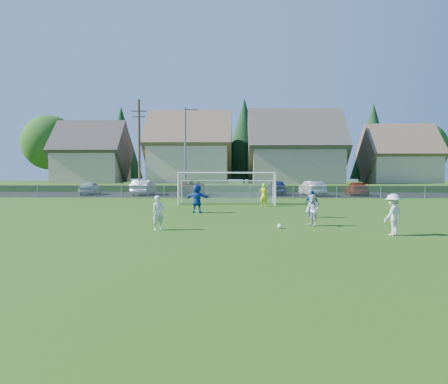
{
  "coord_description": "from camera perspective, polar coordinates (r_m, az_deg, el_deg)",
  "views": [
    {
      "loc": [
        0.67,
        -14.93,
        2.71
      ],
      "look_at": [
        0.0,
        8.0,
        1.4
      ],
      "focal_mm": 32.0,
      "sensor_mm": 36.0,
      "label": 1
    }
  ],
  "objects": [
    {
      "name": "car_g",
      "position": [
        43.72,
        18.39,
        0.45
      ],
      "size": [
        2.4,
        4.87,
        1.36
      ],
      "primitive_type": "imported",
      "rotation": [
        0.0,
        0.0,
        3.03
      ],
      "color": "maroon",
      "rests_on": "ground"
    },
    {
      "name": "ground",
      "position": [
        15.19,
        -0.89,
        -7.01
      ],
      "size": [
        160.0,
        160.0,
        0.0
      ],
      "primitive_type": "plane",
      "color": "#193D0C",
      "rests_on": "ground"
    },
    {
      "name": "utility_pole",
      "position": [
        43.21,
        -12.01,
        6.43
      ],
      "size": [
        1.6,
        0.26,
        10.0
      ],
      "color": "#473321",
      "rests_on": "ground"
    },
    {
      "name": "soccer_ball",
      "position": [
        18.49,
        7.98,
        -4.85
      ],
      "size": [
        0.22,
        0.22,
        0.22
      ],
      "primitive_type": "sphere",
      "color": "white",
      "rests_on": "ground"
    },
    {
      "name": "goalkeeper",
      "position": [
        29.1,
        5.71,
        -0.43
      ],
      "size": [
        0.69,
        0.53,
        1.68
      ],
      "primitive_type": "imported",
      "rotation": [
        0.0,
        0.0,
        2.91
      ],
      "color": "yellow",
      "rests_on": "ground"
    },
    {
      "name": "player_white_c",
      "position": [
        17.84,
        22.98,
        -2.97
      ],
      "size": [
        1.25,
        1.19,
        1.7
      ],
      "primitive_type": "imported",
      "rotation": [
        0.0,
        0.0,
        3.83
      ],
      "color": "silver",
      "rests_on": "ground"
    },
    {
      "name": "car_f",
      "position": [
        42.08,
        12.45,
        0.53
      ],
      "size": [
        2.16,
        4.73,
        1.5
      ],
      "primitive_type": "imported",
      "rotation": [
        0.0,
        0.0,
        3.27
      ],
      "color": "#B1B1B1",
      "rests_on": "ground"
    },
    {
      "name": "grass_embankment",
      "position": [
        49.99,
        0.91,
        0.62
      ],
      "size": [
        70.0,
        6.0,
        0.8
      ],
      "primitive_type": "cube",
      "color": "#1E420F",
      "rests_on": "ground"
    },
    {
      "name": "car_a",
      "position": [
        44.87,
        -18.52,
        0.54
      ],
      "size": [
        1.99,
        4.24,
        1.4
      ],
      "primitive_type": "imported",
      "rotation": [
        0.0,
        0.0,
        3.22
      ],
      "color": "#ADB0B5",
      "rests_on": "ground"
    },
    {
      "name": "car_c",
      "position": [
        42.74,
        -4.69,
        0.71
      ],
      "size": [
        3.38,
        6.11,
        1.62
      ],
      "primitive_type": "imported",
      "rotation": [
        0.0,
        0.0,
        3.27
      ],
      "color": "#5E0A0D",
      "rests_on": "ground"
    },
    {
      "name": "player_blue_b",
      "position": [
        24.81,
        -3.87,
        -0.93
      ],
      "size": [
        1.74,
        0.88,
        1.79
      ],
      "primitive_type": "imported",
      "rotation": [
        0.0,
        0.0,
        2.92
      ],
      "color": "#123BAC",
      "rests_on": "ground"
    },
    {
      "name": "car_b",
      "position": [
        42.81,
        -11.35,
        0.63
      ],
      "size": [
        1.83,
        4.83,
        1.57
      ],
      "primitive_type": "imported",
      "rotation": [
        0.0,
        0.0,
        3.11
      ],
      "color": "silver",
      "rests_on": "ground"
    },
    {
      "name": "chainlink_fence",
      "position": [
        36.99,
        0.64,
        0.04
      ],
      "size": [
        52.06,
        0.06,
        1.2
      ],
      "color": "gray",
      "rests_on": "ground"
    },
    {
      "name": "tree_row",
      "position": [
        63.8,
        2.03,
        7.04
      ],
      "size": [
        65.98,
        12.36,
        13.8
      ],
      "color": "#382616",
      "rests_on": "ground"
    },
    {
      "name": "car_e",
      "position": [
        42.58,
        7.55,
        0.65
      ],
      "size": [
        2.04,
        4.67,
        1.56
      ],
      "primitive_type": "imported",
      "rotation": [
        0.0,
        0.0,
        3.1
      ],
      "color": "#141546",
      "rests_on": "ground"
    },
    {
      "name": "player_white_b",
      "position": [
        19.49,
        12.51,
        -2.57
      ],
      "size": [
        0.83,
        0.91,
        1.51
      ],
      "primitive_type": "imported",
      "rotation": [
        0.0,
        0.0,
        -1.13
      ],
      "color": "silver",
      "rests_on": "ground"
    },
    {
      "name": "player_blue_a",
      "position": [
        22.98,
        12.47,
        -1.67
      ],
      "size": [
        0.92,
        0.88,
        1.53
      ],
      "primitive_type": "imported",
      "rotation": [
        0.0,
        0.0,
        2.41
      ],
      "color": "#123BAC",
      "rests_on": "ground"
    },
    {
      "name": "soccer_goal",
      "position": [
        31.01,
        0.44,
        1.27
      ],
      "size": [
        7.42,
        1.9,
        2.5
      ],
      "color": "white",
      "rests_on": "ground"
    },
    {
      "name": "asphalt_lot",
      "position": [
        42.52,
        0.77,
        -0.38
      ],
      "size": [
        60.0,
        60.0,
        0.0
      ],
      "primitive_type": "plane",
      "color": "black",
      "rests_on": "ground"
    },
    {
      "name": "streetlight",
      "position": [
        41.3,
        -5.47,
        6.21
      ],
      "size": [
        1.38,
        0.18,
        9.0
      ],
      "color": "slate",
      "rests_on": "ground"
    },
    {
      "name": "player_white_a",
      "position": [
        18.06,
        -9.37,
        -2.95
      ],
      "size": [
        0.67,
        0.64,
        1.54
      ],
      "primitive_type": "imported",
      "rotation": [
        0.0,
        0.0,
        0.68
      ],
      "color": "silver",
      "rests_on": "ground"
    },
    {
      "name": "houses_row",
      "position": [
        57.59,
        3.0,
        7.87
      ],
      "size": [
        53.9,
        11.45,
        13.27
      ],
      "color": "tan",
      "rests_on": "ground"
    }
  ]
}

